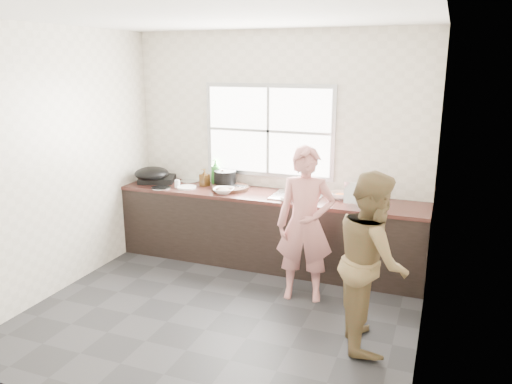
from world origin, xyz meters
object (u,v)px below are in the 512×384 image
at_px(cutting_board, 230,188).
at_px(pot_lid_right, 190,181).
at_px(bottle_green, 216,171).
at_px(dish_rack, 363,193).
at_px(plate_food, 187,187).
at_px(bottle_brown_short, 223,179).
at_px(black_pot, 225,179).
at_px(pot_lid_left, 161,188).
at_px(bowl_crabs, 340,196).
at_px(person_side, 372,260).
at_px(bottle_brown_tall, 205,178).
at_px(woman, 305,229).
at_px(wok, 152,174).
at_px(bowl_held, 287,198).
at_px(glass_jar, 177,184).
at_px(burner, 158,179).
at_px(bowl_mince, 224,191).

height_order(cutting_board, pot_lid_right, cutting_board).
distance_m(bottle_green, dish_rack, 1.89).
distance_m(plate_food, bottle_brown_short, 0.45).
xyz_separation_m(black_pot, pot_lid_left, (-0.69, -0.36, -0.09)).
height_order(bowl_crabs, dish_rack, dish_rack).
bearing_deg(pot_lid_left, bottle_brown_short, 28.59).
bearing_deg(person_side, bottle_brown_tall, 40.41).
distance_m(woman, plate_food, 1.77).
distance_m(person_side, cutting_board, 2.30).
bearing_deg(bottle_green, person_side, -35.38).
xyz_separation_m(bowl_crabs, black_pot, (-1.44, 0.05, 0.07)).
height_order(woman, bottle_brown_tall, woman).
xyz_separation_m(bottle_brown_short, pot_lid_left, (-0.66, -0.36, -0.09)).
relative_size(woman, bottle_brown_tall, 7.47).
xyz_separation_m(plate_food, pot_lid_left, (-0.28, -0.12, -0.00)).
bearing_deg(black_pot, bowl_crabs, -2.19).
bearing_deg(black_pot, person_side, -36.13).
height_order(bottle_brown_short, wok, wok).
bearing_deg(bottle_green, woman, -33.08).
distance_m(bowl_held, dish_rack, 0.81).
bearing_deg(pot_lid_left, bowl_held, 0.00).
relative_size(bowl_held, bottle_brown_short, 1.04).
height_order(cutting_board, dish_rack, dish_rack).
xyz_separation_m(bottle_green, glass_jar, (-0.36, -0.33, -0.11)).
xyz_separation_m(black_pot, burner, (-0.92, -0.06, -0.07)).
relative_size(bowl_held, pot_lid_right, 0.79).
bearing_deg(bottle_brown_tall, plate_food, -130.96).
bearing_deg(cutting_board, bottle_green, 144.88).
bearing_deg(bowl_crabs, woman, -102.57).
distance_m(woman, black_pot, 1.54).
height_order(cutting_board, plate_food, cutting_board).
bearing_deg(glass_jar, woman, -18.49).
height_order(person_side, glass_jar, person_side).
relative_size(bowl_crabs, plate_food, 0.82).
bearing_deg(pot_lid_right, bowl_mince, -30.03).
distance_m(bowl_held, bottle_green, 1.17).
height_order(glass_jar, pot_lid_right, glass_jar).
xyz_separation_m(person_side, pot_lid_right, (-2.53, 1.53, 0.11)).
relative_size(bowl_mince, wok, 0.58).
height_order(woman, person_side, person_side).
height_order(bowl_crabs, pot_lid_left, bowl_crabs).
xyz_separation_m(person_side, pot_lid_left, (-2.68, 1.09, 0.11)).
xyz_separation_m(bowl_mince, bowl_crabs, (1.32, 0.25, -0.00)).
height_order(bowl_mince, bowl_held, bowl_held).
bearing_deg(burner, bottle_brown_short, 3.37).
relative_size(plate_food, pot_lid_right, 0.92).
height_order(person_side, bowl_crabs, person_side).
height_order(cutting_board, burner, burner).
bearing_deg(cutting_board, bowl_crabs, 3.15).
height_order(bottle_brown_tall, pot_lid_left, bottle_brown_tall).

